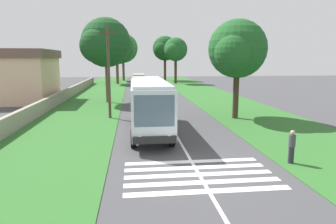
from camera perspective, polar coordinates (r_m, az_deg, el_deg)
name	(u,v)px	position (r m, az deg, el deg)	size (l,w,h in m)	color
ground	(196,169)	(14.86, 5.27, -10.64)	(160.00, 160.00, 0.00)	#424244
grass_verge_left	(76,116)	(29.55, -16.80, -0.67)	(120.00, 8.00, 0.04)	#2D6628
grass_verge_right	(246,112)	(31.13, 14.41, -0.04)	(120.00, 8.00, 0.04)	#2D6628
centre_line	(164,114)	(29.22, -0.78, -0.39)	(110.00, 0.16, 0.01)	silver
coach_bus	(149,102)	(21.83, -3.60, 1.80)	(11.16, 2.62, 3.73)	silver
zebra_crossing	(199,174)	(14.24, 5.84, -11.56)	(4.05, 6.80, 0.01)	silver
trailing_car_0	(142,92)	(42.71, -4.93, 3.71)	(4.30, 1.78, 1.43)	#B7A893
trailing_car_1	(163,87)	(49.85, -0.85, 4.61)	(4.30, 1.78, 1.43)	#145933
trailing_minibus_0	(138,79)	(57.39, -5.56, 6.13)	(6.00, 2.14, 2.53)	#BFB299
roadside_tree_left_0	(122,49)	(76.50, -8.59, 11.61)	(8.59, 7.17, 11.48)	brown
roadside_tree_left_1	(116,48)	(66.66, -9.76, 11.65)	(8.73, 7.09, 11.20)	brown
roadside_tree_left_2	(104,44)	(37.45, -11.85, 12.40)	(6.77, 5.81, 10.03)	brown
roadside_tree_right_0	(236,51)	(27.38, 12.54, 11.13)	(6.15, 5.02, 8.56)	#3D2D1E
roadside_tree_right_1	(175,50)	(66.24, 1.32, 11.50)	(6.01, 5.01, 9.78)	#3D2D1E
roadside_tree_right_2	(164,49)	(75.72, -0.71, 11.68)	(7.38, 5.95, 10.79)	#3D2D1E
utility_pole	(109,71)	(27.19, -11.05, 7.53)	(0.24, 1.40, 8.00)	#473828
roadside_wall	(52,102)	(35.00, -20.93, 1.79)	(70.00, 0.40, 1.31)	gray
roadside_building	(20,75)	(41.73, -25.99, 6.17)	(9.31, 8.11, 6.37)	beige
pedestrian	(292,146)	(16.47, 22.16, -5.98)	(0.34, 0.34, 1.69)	#26262D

